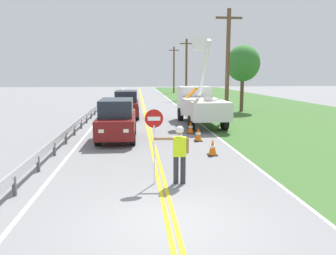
{
  "coord_description": "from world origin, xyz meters",
  "views": [
    {
      "loc": [
        -0.76,
        -7.01,
        3.39
      ],
      "look_at": [
        0.53,
        6.2,
        1.2
      ],
      "focal_mm": 34.98,
      "sensor_mm": 36.0,
      "label": 1
    }
  ],
  "objects_px": {
    "oncoming_suv_nearest": "(117,119)",
    "utility_pole_mid": "(186,68)",
    "utility_pole_far": "(174,69)",
    "stop_sign_paddle": "(154,130)",
    "traffic_cone_lead": "(213,147)",
    "utility_pole_near": "(228,64)",
    "traffic_cone_tail": "(191,128)",
    "oncoming_suv_second": "(127,104)",
    "roadside_tree_verge": "(243,64)",
    "traffic_cone_mid": "(198,135)",
    "flagger_worker": "(179,151)",
    "utility_bucket_truck": "(200,103)"
  },
  "relations": [
    {
      "from": "utility_pole_near",
      "to": "utility_pole_mid",
      "type": "distance_m",
      "value": 21.16
    },
    {
      "from": "stop_sign_paddle",
      "to": "traffic_cone_mid",
      "type": "xyz_separation_m",
      "value": [
        2.59,
        6.33,
        -1.37
      ]
    },
    {
      "from": "flagger_worker",
      "to": "traffic_cone_tail",
      "type": "distance_m",
      "value": 8.73
    },
    {
      "from": "traffic_cone_tail",
      "to": "roadside_tree_verge",
      "type": "xyz_separation_m",
      "value": [
        6.45,
        10.64,
        3.93
      ]
    },
    {
      "from": "utility_pole_far",
      "to": "roadside_tree_verge",
      "type": "height_order",
      "value": "utility_pole_far"
    },
    {
      "from": "oncoming_suv_second",
      "to": "traffic_cone_lead",
      "type": "xyz_separation_m",
      "value": [
        3.91,
        -12.33,
        -0.72
      ]
    },
    {
      "from": "utility_pole_near",
      "to": "traffic_cone_tail",
      "type": "height_order",
      "value": "utility_pole_near"
    },
    {
      "from": "utility_bucket_truck",
      "to": "traffic_cone_tail",
      "type": "distance_m",
      "value": 3.86
    },
    {
      "from": "utility_pole_near",
      "to": "roadside_tree_verge",
      "type": "distance_m",
      "value": 7.34
    },
    {
      "from": "stop_sign_paddle",
      "to": "utility_pole_mid",
      "type": "xyz_separation_m",
      "value": [
        6.14,
        33.68,
        2.41
      ]
    },
    {
      "from": "flagger_worker",
      "to": "utility_bucket_truck",
      "type": "relative_size",
      "value": 0.27
    },
    {
      "from": "stop_sign_paddle",
      "to": "utility_pole_mid",
      "type": "height_order",
      "value": "utility_pole_mid"
    },
    {
      "from": "utility_pole_far",
      "to": "traffic_cone_lead",
      "type": "xyz_separation_m",
      "value": [
        -3.58,
        -45.33,
        -3.87
      ]
    },
    {
      "from": "utility_pole_mid",
      "to": "traffic_cone_lead",
      "type": "bearing_deg",
      "value": -96.6
    },
    {
      "from": "flagger_worker",
      "to": "utility_bucket_truck",
      "type": "distance_m",
      "value": 12.39
    },
    {
      "from": "utility_pole_near",
      "to": "traffic_cone_tail",
      "type": "xyz_separation_m",
      "value": [
        -3.21,
        -4.06,
        -3.69
      ]
    },
    {
      "from": "utility_bucket_truck",
      "to": "utility_pole_mid",
      "type": "relative_size",
      "value": 0.87
    },
    {
      "from": "utility_pole_near",
      "to": "utility_pole_far",
      "type": "relative_size",
      "value": 0.95
    },
    {
      "from": "stop_sign_paddle",
      "to": "utility_pole_far",
      "type": "relative_size",
      "value": 0.29
    },
    {
      "from": "oncoming_suv_nearest",
      "to": "utility_pole_near",
      "type": "bearing_deg",
      "value": 36.61
    },
    {
      "from": "utility_bucket_truck",
      "to": "traffic_cone_mid",
      "type": "height_order",
      "value": "utility_bucket_truck"
    },
    {
      "from": "utility_bucket_truck",
      "to": "traffic_cone_tail",
      "type": "bearing_deg",
      "value": -108.71
    },
    {
      "from": "oncoming_suv_second",
      "to": "traffic_cone_tail",
      "type": "height_order",
      "value": "oncoming_suv_second"
    },
    {
      "from": "oncoming_suv_nearest",
      "to": "oncoming_suv_second",
      "type": "xyz_separation_m",
      "value": [
        0.26,
        8.57,
        0.0
      ]
    },
    {
      "from": "oncoming_suv_second",
      "to": "utility_pole_near",
      "type": "height_order",
      "value": "utility_pole_near"
    },
    {
      "from": "traffic_cone_lead",
      "to": "traffic_cone_mid",
      "type": "relative_size",
      "value": 1.0
    },
    {
      "from": "utility_pole_mid",
      "to": "utility_pole_far",
      "type": "bearing_deg",
      "value": 89.73
    },
    {
      "from": "utility_pole_mid",
      "to": "utility_pole_far",
      "type": "xyz_separation_m",
      "value": [
        0.07,
        15.01,
        0.09
      ]
    },
    {
      "from": "flagger_worker",
      "to": "oncoming_suv_nearest",
      "type": "bearing_deg",
      "value": 107.8
    },
    {
      "from": "utility_pole_near",
      "to": "utility_pole_mid",
      "type": "relative_size",
      "value": 0.98
    },
    {
      "from": "traffic_cone_mid",
      "to": "roadside_tree_verge",
      "type": "height_order",
      "value": "roadside_tree_verge"
    },
    {
      "from": "utility_pole_near",
      "to": "utility_pole_far",
      "type": "xyz_separation_m",
      "value": [
        0.46,
        36.16,
        0.19
      ]
    },
    {
      "from": "oncoming_suv_second",
      "to": "utility_pole_mid",
      "type": "bearing_deg",
      "value": 67.6
    },
    {
      "from": "oncoming_suv_second",
      "to": "utility_pole_near",
      "type": "distance_m",
      "value": 8.26
    },
    {
      "from": "traffic_cone_lead",
      "to": "stop_sign_paddle",
      "type": "bearing_deg",
      "value": -128.1
    },
    {
      "from": "utility_pole_near",
      "to": "utility_bucket_truck",
      "type": "bearing_deg",
      "value": -164.58
    },
    {
      "from": "oncoming_suv_nearest",
      "to": "utility_pole_near",
      "type": "distance_m",
      "value": 9.55
    },
    {
      "from": "utility_pole_far",
      "to": "traffic_cone_tail",
      "type": "height_order",
      "value": "utility_pole_far"
    },
    {
      "from": "utility_bucket_truck",
      "to": "utility_pole_far",
      "type": "height_order",
      "value": "utility_pole_far"
    },
    {
      "from": "traffic_cone_mid",
      "to": "roadside_tree_verge",
      "type": "distance_m",
      "value": 14.83
    },
    {
      "from": "utility_pole_mid",
      "to": "flagger_worker",
      "type": "bearing_deg",
      "value": -99.05
    },
    {
      "from": "stop_sign_paddle",
      "to": "traffic_cone_lead",
      "type": "xyz_separation_m",
      "value": [
        2.63,
        3.36,
        -1.37
      ]
    },
    {
      "from": "utility_bucket_truck",
      "to": "utility_pole_far",
      "type": "bearing_deg",
      "value": 86.14
    },
    {
      "from": "utility_pole_far",
      "to": "roadside_tree_verge",
      "type": "distance_m",
      "value": 29.72
    },
    {
      "from": "utility_bucket_truck",
      "to": "utility_pole_far",
      "type": "xyz_separation_m",
      "value": [
        2.48,
        36.72,
        2.79
      ]
    },
    {
      "from": "oncoming_suv_nearest",
      "to": "traffic_cone_mid",
      "type": "relative_size",
      "value": 6.61
    },
    {
      "from": "oncoming_suv_nearest",
      "to": "oncoming_suv_second",
      "type": "height_order",
      "value": "same"
    },
    {
      "from": "oncoming_suv_nearest",
      "to": "utility_pole_mid",
      "type": "height_order",
      "value": "utility_pole_mid"
    },
    {
      "from": "oncoming_suv_second",
      "to": "utility_pole_mid",
      "type": "xyz_separation_m",
      "value": [
        7.42,
        18.0,
        3.06
      ]
    },
    {
      "from": "flagger_worker",
      "to": "utility_pole_far",
      "type": "xyz_separation_m",
      "value": [
        5.44,
        48.75,
        3.16
      ]
    }
  ]
}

